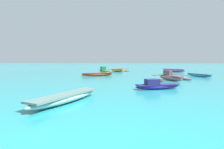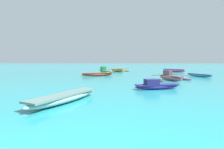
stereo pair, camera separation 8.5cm
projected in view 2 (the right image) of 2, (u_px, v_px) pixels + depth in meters
moored_boat_0 at (156, 86)px, 11.25m from camera, size 3.07×1.68×0.66m
moored_boat_1 at (97, 74)px, 21.03m from camera, size 3.87×2.37×0.37m
moored_boat_2 at (174, 70)px, 28.44m from camera, size 3.31×3.60×0.49m
moored_boat_3 at (199, 75)px, 19.90m from camera, size 2.06×3.06×0.35m
moored_boat_4 at (65, 97)px, 7.71m from camera, size 2.26×4.14×0.38m
moored_boat_5 at (170, 77)px, 16.28m from camera, size 3.90×3.44×0.94m
moored_boat_6 at (118, 70)px, 28.78m from camera, size 4.08×4.39×0.52m
moored_boat_7 at (104, 71)px, 24.81m from camera, size 2.05×3.09×1.00m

